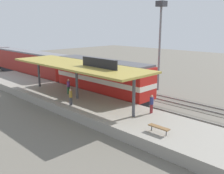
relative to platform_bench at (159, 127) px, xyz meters
The scene contains 12 objects.
ground_plane 14.19m from the platform_bench, 55.50° to the left, with size 120.00×120.00×0.00m, color #666056.
track_near 13.16m from the platform_bench, 62.73° to the left, with size 3.20×110.00×0.16m.
track_far 15.80m from the platform_bench, 47.68° to the left, with size 3.20×110.00×0.16m.
platform 11.76m from the platform_bench, 83.14° to the left, with size 6.00×44.00×0.90m, color gray.
station_canopy 12.06m from the platform_bench, 83.09° to the left, with size 5.20×18.00×4.70m.
platform_bench is the anchor object (origin of this frame).
locomotive 14.10m from the platform_bench, 64.74° to the left, with size 2.93×14.43×4.44m.
passenger_carriage_front 31.31m from the platform_bench, 78.95° to the left, with size 2.90×20.00×4.24m.
light_mast 18.31m from the platform_bench, 35.25° to the left, with size 1.10×1.10×11.70m.
person_waiting 4.46m from the platform_bench, 43.61° to the left, with size 0.34×0.34×1.71m.
person_walking 10.12m from the platform_bench, 93.31° to the left, with size 0.34×0.34×1.71m.
person_boarding 14.06m from the platform_bench, 82.26° to the left, with size 0.34×0.34×1.71m.
Camera 1 is at (-20.93, -21.69, 8.66)m, focal length 41.13 mm.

